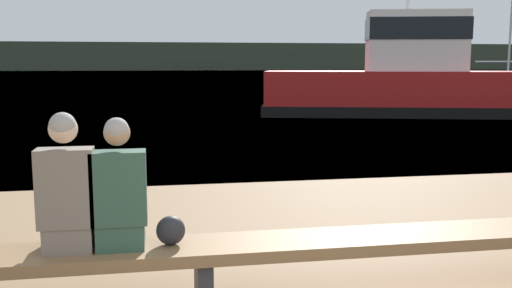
# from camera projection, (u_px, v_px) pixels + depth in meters

# --- Properties ---
(water_surface) EXTENTS (240.00, 240.00, 0.00)m
(water_surface) POSITION_uv_depth(u_px,v_px,m) (160.00, 71.00, 126.04)
(water_surface) COLOR #426B8E
(water_surface) RESTS_ON ground
(far_shoreline) EXTENTS (600.00, 12.00, 6.24)m
(far_shoreline) POSITION_uv_depth(u_px,v_px,m) (159.00, 57.00, 132.28)
(far_shoreline) COLOR #384233
(far_shoreline) RESTS_ON ground
(bench_main) EXTENTS (8.99, 0.56, 0.49)m
(bench_main) POSITION_uv_depth(u_px,v_px,m) (203.00, 253.00, 4.53)
(bench_main) COLOR brown
(bench_main) RESTS_ON ground
(person_left) EXTENTS (0.41, 0.43, 1.07)m
(person_left) POSITION_uv_depth(u_px,v_px,m) (67.00, 192.00, 4.29)
(person_left) COLOR #70665B
(person_left) RESTS_ON bench_main
(person_right) EXTENTS (0.41, 0.43, 1.02)m
(person_right) POSITION_uv_depth(u_px,v_px,m) (119.00, 194.00, 4.36)
(person_right) COLOR #2D4C3D
(person_right) RESTS_ON bench_main
(shopping_bag) EXTENTS (0.23, 0.18, 0.23)m
(shopping_bag) POSITION_uv_depth(u_px,v_px,m) (171.00, 230.00, 4.48)
(shopping_bag) COLOR #232328
(shopping_bag) RESTS_ON bench_main
(tugboat_red) EXTENTS (10.27, 5.16, 6.08)m
(tugboat_red) POSITION_uv_depth(u_px,v_px,m) (404.00, 83.00, 20.50)
(tugboat_red) COLOR #A81919
(tugboat_red) RESTS_ON water_surface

